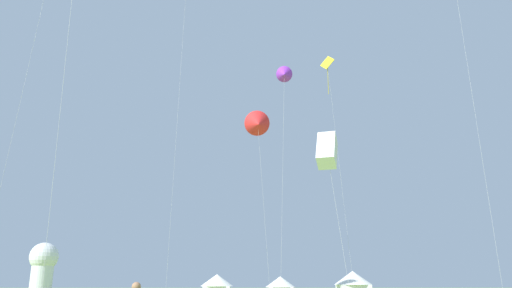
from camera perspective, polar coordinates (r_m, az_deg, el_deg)
name	(u,v)px	position (r m, az deg, el deg)	size (l,w,h in m)	color
kite_yellow_diamond	(328,68)	(66.05, 8.42, 8.85)	(2.45, 2.86, 31.17)	yellow
kite_red_delta	(258,124)	(49.54, 0.21, 2.38)	(2.79, 3.16, 18.99)	red
kite_white_box	(327,150)	(38.02, 8.33, -0.76)	(2.18, 2.89, 13.16)	white
kite_purple_delta	(284,74)	(48.61, 3.34, 8.15)	(1.78, 2.29, 22.63)	purple
festival_tent_right	(217,284)	(67.75, -4.61, -16.07)	(4.44, 4.44, 2.88)	white
festival_tent_center	(280,285)	(67.80, 2.88, -16.23)	(4.02, 4.02, 2.61)	white
festival_tent_left	(353,282)	(69.17, 11.32, -15.63)	(5.09, 5.09, 3.31)	white
observatory_dome	(43,264)	(124.36, -23.70, -12.75)	(6.40, 6.40, 10.80)	white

